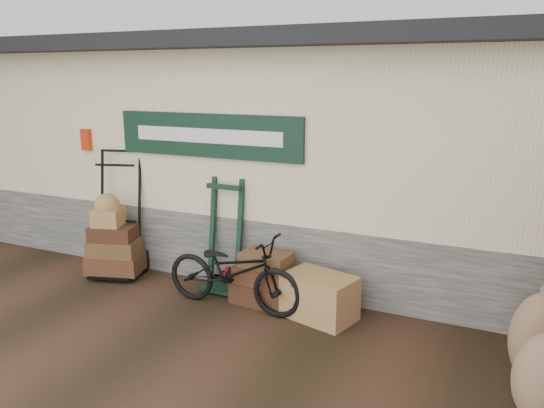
% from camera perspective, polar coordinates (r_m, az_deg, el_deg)
% --- Properties ---
extents(ground, '(80.00, 80.00, 0.00)m').
position_cam_1_polar(ground, '(6.34, -8.73, -11.58)').
color(ground, black).
rests_on(ground, ground).
extents(station_building, '(14.40, 4.10, 3.20)m').
position_cam_1_polar(station_building, '(8.22, 1.39, 6.19)').
color(station_building, '#4C4C47').
rests_on(station_building, ground).
extents(porter_trolley, '(1.02, 0.87, 1.73)m').
position_cam_1_polar(porter_trolley, '(7.54, -16.23, -0.84)').
color(porter_trolley, black).
rests_on(porter_trolley, ground).
extents(green_barrow, '(0.52, 0.44, 1.43)m').
position_cam_1_polar(green_barrow, '(6.77, -5.18, -3.34)').
color(green_barrow, black).
rests_on(green_barrow, ground).
extents(suitcase_stack, '(0.77, 0.52, 0.65)m').
position_cam_1_polar(suitcase_stack, '(6.44, -0.89, -7.87)').
color(suitcase_stack, '#3B2512').
rests_on(suitcase_stack, ground).
extents(wicker_hamper, '(0.89, 0.70, 0.51)m').
position_cam_1_polar(wicker_hamper, '(6.10, 5.13, -9.90)').
color(wicker_hamper, olive).
rests_on(wicker_hamper, ground).
extents(bicycle, '(0.63, 1.75, 1.01)m').
position_cam_1_polar(bicycle, '(6.24, -4.23, -6.81)').
color(bicycle, black).
rests_on(bicycle, ground).
extents(burlap_sack_left, '(0.58, 0.50, 0.89)m').
position_cam_1_polar(burlap_sack_left, '(5.30, 27.08, -12.99)').
color(burlap_sack_left, '#816045').
rests_on(burlap_sack_left, ground).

